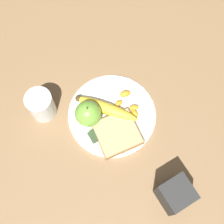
# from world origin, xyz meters

# --- Properties ---
(ground_plane) EXTENTS (3.00, 3.00, 0.00)m
(ground_plane) POSITION_xyz_m (0.00, 0.00, 0.00)
(ground_plane) COLOR olive
(plate) EXTENTS (0.26, 0.26, 0.01)m
(plate) POSITION_xyz_m (0.00, 0.00, 0.01)
(plate) COLOR white
(plate) RESTS_ON ground_plane
(juice_glass) EXTENTS (0.08, 0.08, 0.09)m
(juice_glass) POSITION_xyz_m (0.17, -0.12, 0.04)
(juice_glass) COLOR silver
(juice_glass) RESTS_ON ground_plane
(apple) EXTENTS (0.08, 0.08, 0.08)m
(apple) POSITION_xyz_m (0.06, -0.02, 0.05)
(apple) COLOR #72B23D
(apple) RESTS_ON plate
(banana) EXTENTS (0.14, 0.17, 0.04)m
(banana) POSITION_xyz_m (0.01, -0.02, 0.03)
(banana) COLOR yellow
(banana) RESTS_ON plate
(bread_slice) EXTENTS (0.13, 0.13, 0.02)m
(bread_slice) POSITION_xyz_m (0.02, 0.06, 0.02)
(bread_slice) COLOR olive
(bread_slice) RESTS_ON plate
(fork) EXTENTS (0.10, 0.15, 0.00)m
(fork) POSITION_xyz_m (-0.01, -0.00, 0.01)
(fork) COLOR silver
(fork) RESTS_ON plate
(jam_packet) EXTENTS (0.04, 0.04, 0.02)m
(jam_packet) POSITION_xyz_m (0.07, 0.04, 0.02)
(jam_packet) COLOR white
(jam_packet) RESTS_ON plate
(orange_segment_0) EXTENTS (0.02, 0.03, 0.01)m
(orange_segment_0) POSITION_xyz_m (-0.06, 0.03, 0.02)
(orange_segment_0) COLOR orange
(orange_segment_0) RESTS_ON plate
(orange_segment_1) EXTENTS (0.03, 0.02, 0.01)m
(orange_segment_1) POSITION_xyz_m (-0.03, -0.02, 0.02)
(orange_segment_1) COLOR orange
(orange_segment_1) RESTS_ON plate
(orange_segment_2) EXTENTS (0.04, 0.03, 0.02)m
(orange_segment_2) POSITION_xyz_m (-0.07, -0.03, 0.02)
(orange_segment_2) COLOR orange
(orange_segment_2) RESTS_ON plate
(orange_segment_3) EXTENTS (0.03, 0.03, 0.01)m
(orange_segment_3) POSITION_xyz_m (-0.03, 0.03, 0.02)
(orange_segment_3) COLOR orange
(orange_segment_3) RESTS_ON plate
(orange_segment_4) EXTENTS (0.03, 0.03, 0.02)m
(orange_segment_4) POSITION_xyz_m (-0.06, 0.02, 0.02)
(orange_segment_4) COLOR orange
(orange_segment_4) RESTS_ON plate
(condiment_caddy) EXTENTS (0.07, 0.07, 0.10)m
(condiment_caddy) POSITION_xyz_m (-0.02, 0.28, 0.05)
(condiment_caddy) COLOR #2D2D2D
(condiment_caddy) RESTS_ON ground_plane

